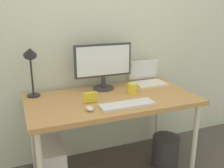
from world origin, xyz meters
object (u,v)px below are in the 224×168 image
(desk_lamp, at_px, (31,60))
(keyboard, at_px, (127,105))
(coffee_mug, at_px, (132,88))
(wastebasket, at_px, (165,151))
(desk, at_px, (112,104))
(laptop, at_px, (147,78))
(computer_tower, at_px, (53,168))
(monitor, at_px, (103,64))
(photo_frame, at_px, (90,97))
(mouse, at_px, (90,108))

(desk_lamp, height_order, keyboard, desk_lamp)
(coffee_mug, xyz_separation_m, wastebasket, (0.33, -0.11, -0.65))
(desk, height_order, wastebasket, desk)
(laptop, bearing_deg, computer_tower, -163.84)
(monitor, relative_size, photo_frame, 4.96)
(desk_lamp, bearing_deg, wastebasket, -15.41)
(mouse, height_order, computer_tower, mouse)
(keyboard, height_order, wastebasket, keyboard)
(photo_frame, bearing_deg, computer_tower, 175.96)
(laptop, xyz_separation_m, mouse, (-0.75, -0.47, -0.04))
(coffee_mug, distance_m, photo_frame, 0.43)
(laptop, relative_size, desk_lamp, 0.69)
(desk_lamp, relative_size, coffee_mug, 3.82)
(laptop, height_order, mouse, laptop)
(monitor, relative_size, desk_lamp, 1.18)
(laptop, relative_size, wastebasket, 1.07)
(keyboard, distance_m, coffee_mug, 0.32)
(computer_tower, bearing_deg, laptop, 16.16)
(wastebasket, bearing_deg, keyboard, -161.77)
(coffee_mug, height_order, photo_frame, same)
(desk, distance_m, monitor, 0.39)
(desk, height_order, photo_frame, photo_frame)
(photo_frame, bearing_deg, monitor, 53.70)
(desk, bearing_deg, mouse, -141.58)
(monitor, bearing_deg, mouse, -121.12)
(keyboard, bearing_deg, mouse, 174.63)
(desk, relative_size, keyboard, 3.31)
(monitor, height_order, coffee_mug, monitor)
(desk_lamp, relative_size, computer_tower, 1.10)
(photo_frame, relative_size, computer_tower, 0.26)
(desk, relative_size, mouse, 16.16)
(wastebasket, bearing_deg, monitor, 148.65)
(desk, height_order, laptop, laptop)
(monitor, height_order, computer_tower, monitor)
(desk, bearing_deg, laptop, 28.27)
(monitor, relative_size, mouse, 6.06)
(photo_frame, bearing_deg, coffee_mug, 12.31)
(keyboard, xyz_separation_m, computer_tower, (-0.58, 0.20, -0.56))
(laptop, distance_m, desk_lamp, 1.15)
(mouse, xyz_separation_m, photo_frame, (0.05, 0.15, 0.03))
(wastebasket, bearing_deg, laptop, 98.08)
(desk, distance_m, mouse, 0.35)
(laptop, height_order, desk_lamp, desk_lamp)
(desk, xyz_separation_m, photo_frame, (-0.22, -0.06, 0.11))
(desk_lamp, xyz_separation_m, photo_frame, (0.41, -0.31, -0.28))
(wastebasket, bearing_deg, desk_lamp, 164.59)
(laptop, relative_size, coffee_mug, 2.64)
(coffee_mug, bearing_deg, laptop, 39.71)
(laptop, xyz_separation_m, desk_lamp, (-1.11, -0.02, 0.27))
(desk_lamp, bearing_deg, mouse, -51.55)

